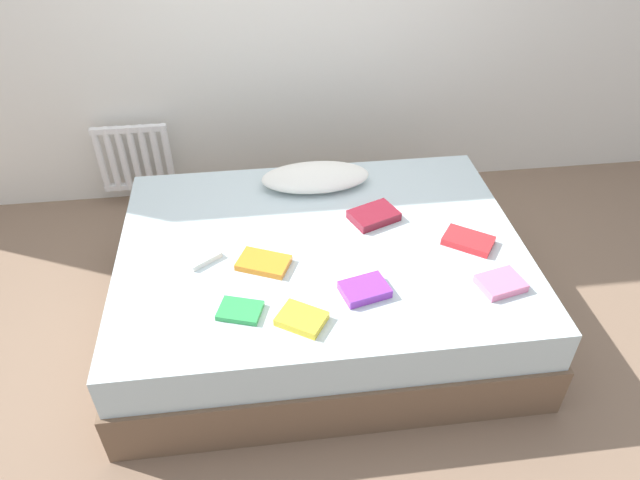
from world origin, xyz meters
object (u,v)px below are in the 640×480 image
object	(u,v)px
textbook_yellow	(302,319)
textbook_white	(198,253)
textbook_orange	(264,263)
textbook_purple	(365,289)
textbook_pink	(501,283)
textbook_green	(240,311)
radiator	(135,158)
pillow	(315,177)
textbook_maroon	(374,216)
bed	(321,281)
textbook_red	(468,241)

from	to	relation	value
textbook_yellow	textbook_white	xyz separation A→B (m)	(-0.45, 0.49, -0.00)
textbook_orange	textbook_purple	distance (m)	0.49
textbook_pink	textbook_white	bearing A→B (deg)	150.37
textbook_orange	textbook_green	size ratio (longest dim) A/B	1.30
textbook_yellow	radiator	bearing A→B (deg)	151.11
radiator	textbook_orange	bearing A→B (deg)	-59.66
pillow	textbook_green	distance (m)	1.03
textbook_green	textbook_maroon	size ratio (longest dim) A/B	0.77
textbook_pink	textbook_yellow	bearing A→B (deg)	172.86
textbook_pink	textbook_green	xyz separation A→B (m)	(-1.15, -0.02, -0.01)
bed	radiator	xyz separation A→B (m)	(-1.07, 1.20, 0.11)
textbook_orange	textbook_maroon	distance (m)	0.65
bed	textbook_maroon	world-z (taller)	textbook_maroon
bed	radiator	world-z (taller)	radiator
radiator	textbook_red	size ratio (longest dim) A/B	2.03
radiator	bed	bearing A→B (deg)	-48.40
pillow	textbook_pink	xyz separation A→B (m)	(0.72, -0.92, -0.04)
radiator	textbook_green	xyz separation A→B (m)	(0.66, -1.62, 0.16)
radiator	textbook_white	bearing A→B (deg)	-68.89
textbook_yellow	textbook_green	xyz separation A→B (m)	(-0.25, 0.09, -0.01)
bed	textbook_orange	xyz separation A→B (m)	(-0.29, -0.13, 0.27)
textbook_green	textbook_red	world-z (taller)	textbook_red
radiator	textbook_pink	size ratio (longest dim) A/B	2.45
textbook_red	textbook_white	xyz separation A→B (m)	(-1.30, 0.07, -0.00)
textbook_green	textbook_maroon	bearing A→B (deg)	58.16
textbook_maroon	radiator	bearing A→B (deg)	120.25
pillow	textbook_white	distance (m)	0.82
textbook_pink	textbook_purple	world-z (taller)	textbook_purple
textbook_green	textbook_yellow	bearing A→B (deg)	-0.62
bed	radiator	bearing A→B (deg)	131.60
textbook_orange	textbook_pink	bearing A→B (deg)	9.21
bed	textbook_pink	xyz separation A→B (m)	(0.75, -0.41, 0.27)
bed	pillow	world-z (taller)	pillow
pillow	textbook_green	xyz separation A→B (m)	(-0.43, -0.93, -0.04)
textbook_red	textbook_maroon	size ratio (longest dim) A/B	0.99
textbook_pink	textbook_orange	size ratio (longest dim) A/B	0.82
textbook_orange	textbook_green	xyz separation A→B (m)	(-0.11, -0.29, -0.00)
pillow	textbook_green	world-z (taller)	pillow
textbook_pink	textbook_red	xyz separation A→B (m)	(-0.04, 0.31, -0.00)
bed	textbook_yellow	xyz separation A→B (m)	(-0.15, -0.51, 0.27)
textbook_orange	textbook_maroon	bearing A→B (deg)	50.86
radiator	textbook_yellow	size ratio (longest dim) A/B	2.46
textbook_pink	textbook_maroon	bearing A→B (deg)	115.40
pillow	textbook_purple	xyz separation A→B (m)	(0.11, -0.88, -0.04)
textbook_purple	textbook_maroon	bearing A→B (deg)	60.22
pillow	textbook_orange	bearing A→B (deg)	-116.47
radiator	textbook_pink	world-z (taller)	radiator
textbook_orange	textbook_maroon	world-z (taller)	textbook_maroon
radiator	textbook_red	distance (m)	2.20
textbook_purple	textbook_yellow	size ratio (longest dim) A/B	1.06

